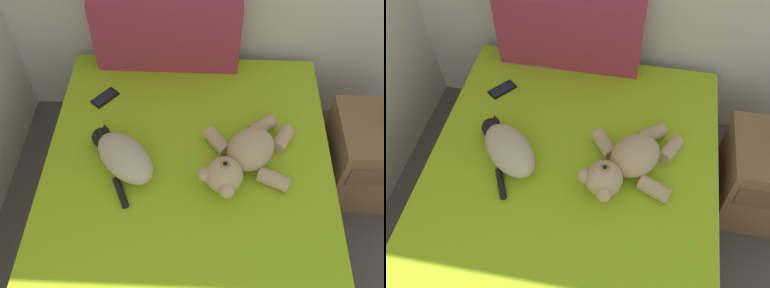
{
  "view_description": "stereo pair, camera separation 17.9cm",
  "coord_description": "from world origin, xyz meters",
  "views": [
    {
      "loc": [
        1.17,
        1.94,
        2.25
      ],
      "look_at": [
        1.11,
        3.22,
        0.58
      ],
      "focal_mm": 40.86,
      "sensor_mm": 36.0,
      "label": 1
    },
    {
      "loc": [
        1.34,
        1.97,
        2.25
      ],
      "look_at": [
        1.11,
        3.22,
        0.58
      ],
      "focal_mm": 40.86,
      "sensor_mm": 36.0,
      "label": 2
    }
  ],
  "objects": [
    {
      "name": "bed",
      "position": [
        1.1,
        2.94,
        0.26
      ],
      "size": [
        1.44,
        1.99,
        0.53
      ],
      "color": "olive",
      "rests_on": "ground_plane"
    },
    {
      "name": "patterned_cushion",
      "position": [
        0.95,
        3.84,
        0.74
      ],
      "size": [
        0.79,
        0.14,
        0.43
      ],
      "color": "#A5334C",
      "rests_on": "bed"
    },
    {
      "name": "cat",
      "position": [
        0.79,
        3.12,
        0.6
      ],
      "size": [
        0.37,
        0.42,
        0.15
      ],
      "color": "#C6B293",
      "rests_on": "bed"
    },
    {
      "name": "teddy_bear",
      "position": [
        1.35,
        3.14,
        0.6
      ],
      "size": [
        0.47,
        0.53,
        0.18
      ],
      "color": "tan",
      "rests_on": "bed"
    },
    {
      "name": "cell_phone",
      "position": [
        0.63,
        3.56,
        0.53
      ],
      "size": [
        0.15,
        0.16,
        0.01
      ],
      "color": "black",
      "rests_on": "bed"
    },
    {
      "name": "nightstand",
      "position": [
        2.11,
        3.42,
        0.26
      ],
      "size": [
        0.47,
        0.47,
        0.52
      ],
      "color": "olive",
      "rests_on": "ground_plane"
    }
  ]
}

